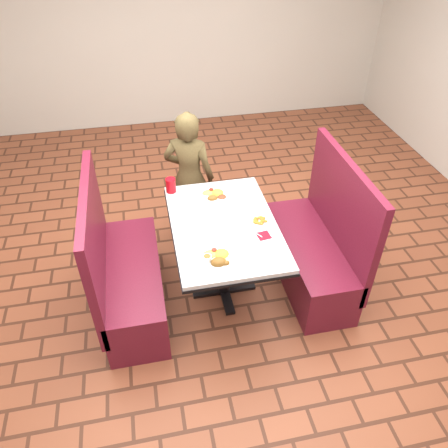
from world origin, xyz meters
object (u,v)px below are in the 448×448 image
(red_tumbler, at_px, (171,185))
(dining_table, at_px, (224,234))
(plantain_plate, at_px, (259,222))
(booth_bench_right, at_px, (315,251))
(diner_person, at_px, (190,177))
(near_dinner_plate, at_px, (218,257))
(far_dinner_plate, at_px, (215,194))
(booth_bench_left, at_px, (127,278))

(red_tumbler, bearing_deg, dining_table, -56.52)
(plantain_plate, bearing_deg, booth_bench_right, 4.18)
(diner_person, xyz_separation_m, plantain_plate, (0.42, -0.92, 0.11))
(near_dinner_plate, distance_m, far_dinner_plate, 0.77)
(booth_bench_right, relative_size, far_dinner_plate, 4.71)
(far_dinner_plate, bearing_deg, red_tumbler, 157.00)
(booth_bench_left, relative_size, plantain_plate, 6.91)
(dining_table, xyz_separation_m, booth_bench_right, (0.80, 0.00, -0.32))
(near_dinner_plate, xyz_separation_m, red_tumbler, (-0.23, 0.91, 0.03))
(dining_table, xyz_separation_m, diner_person, (-0.15, 0.88, -0.01))
(dining_table, relative_size, near_dinner_plate, 4.70)
(diner_person, bearing_deg, near_dinner_plate, 113.31)
(booth_bench_right, xyz_separation_m, near_dinner_plate, (-0.92, -0.38, 0.45))
(booth_bench_left, xyz_separation_m, near_dinner_plate, (0.68, -0.38, 0.45))
(booth_bench_right, height_order, diner_person, diner_person)
(diner_person, relative_size, far_dinner_plate, 5.08)
(plantain_plate, bearing_deg, diner_person, 114.33)
(dining_table, distance_m, booth_bench_left, 0.86)
(booth_bench_right, xyz_separation_m, diner_person, (-0.94, 0.88, 0.32))
(booth_bench_left, relative_size, diner_person, 0.93)
(booth_bench_left, bearing_deg, diner_person, 53.50)
(dining_table, distance_m, plantain_plate, 0.29)
(dining_table, xyz_separation_m, near_dinner_plate, (-0.12, -0.38, 0.12))
(booth_bench_left, xyz_separation_m, plantain_plate, (1.07, -0.04, 0.43))
(booth_bench_right, bearing_deg, diner_person, 136.97)
(booth_bench_left, xyz_separation_m, red_tumbler, (0.45, 0.53, 0.48))
(far_dinner_plate, height_order, plantain_plate, far_dinner_plate)
(booth_bench_right, height_order, plantain_plate, booth_bench_right)
(plantain_plate, bearing_deg, booth_bench_left, 177.93)
(booth_bench_right, bearing_deg, dining_table, 180.00)
(booth_bench_left, relative_size, red_tumbler, 9.51)
(dining_table, distance_m, far_dinner_plate, 0.40)
(near_dinner_plate, bearing_deg, dining_table, 72.28)
(diner_person, height_order, plantain_plate, diner_person)
(dining_table, bearing_deg, far_dinner_plate, 90.05)
(dining_table, bearing_deg, booth_bench_right, 0.00)
(diner_person, relative_size, red_tumbler, 10.26)
(booth_bench_left, height_order, near_dinner_plate, booth_bench_left)
(diner_person, bearing_deg, far_dinner_plate, 128.41)
(far_dinner_plate, bearing_deg, dining_table, -89.95)
(near_dinner_plate, distance_m, red_tumbler, 0.94)
(red_tumbler, bearing_deg, far_dinner_plate, -23.00)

